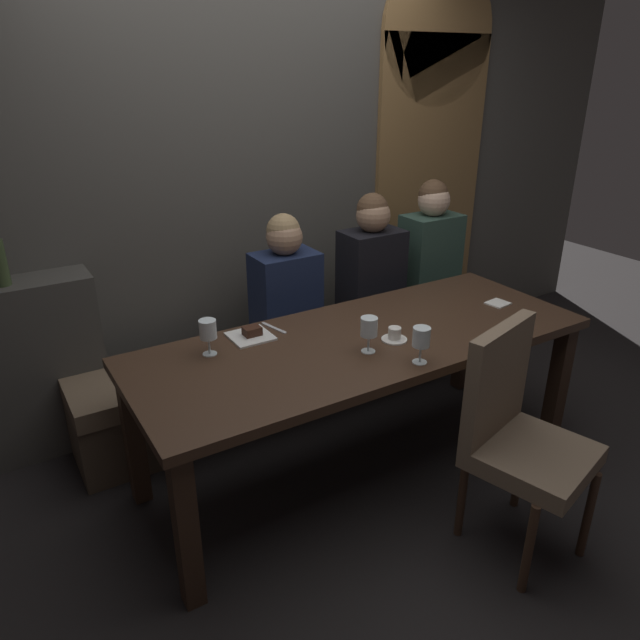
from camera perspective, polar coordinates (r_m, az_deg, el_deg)
ground at (r=3.17m, az=3.83°, el=-13.84°), size 9.00×9.00×0.00m
back_wall_tiled at (r=3.61m, az=-7.16°, el=16.62°), size 6.00×0.12×3.00m
arched_door at (r=4.30m, az=10.53°, el=15.71°), size 0.90×0.05×2.55m
dining_table at (r=2.83m, az=4.19°, el=-3.28°), size 2.20×0.84×0.74m
banquette_bench at (r=3.55m, az=-2.59°, el=-5.04°), size 2.50×0.44×0.45m
chair_near_side at (r=2.58m, az=18.42°, el=-9.84°), size 0.54×0.54×0.98m
diner_redhead at (r=3.32m, az=-3.35°, el=3.64°), size 0.36×0.24×0.73m
diner_bearded at (r=3.56m, az=4.96°, el=5.44°), size 0.36×0.24×0.79m
diner_far_end at (r=3.88m, az=10.55°, el=6.87°), size 0.36×0.24×0.82m
wine_glass_near_left at (r=2.62m, az=-10.73°, el=-0.97°), size 0.08×0.08×0.16m
wine_glass_far_left at (r=2.61m, az=4.73°, el=-0.82°), size 0.08×0.08×0.16m
wine_glass_far_right at (r=2.54m, az=9.72°, el=-1.71°), size 0.08×0.08×0.16m
espresso_cup at (r=2.76m, az=7.17°, el=-1.45°), size 0.12×0.12×0.06m
dessert_plate at (r=2.80m, az=-6.66°, el=-1.38°), size 0.19×0.19×0.05m
fork_on_table at (r=2.88m, az=-4.46°, el=-0.76°), size 0.06×0.17×0.01m
folded_napkin at (r=3.30m, az=16.74°, el=1.55°), size 0.12×0.11×0.01m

